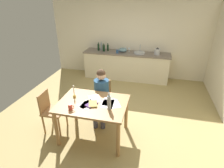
# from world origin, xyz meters

# --- Properties ---
(ground_plane) EXTENTS (5.20, 5.20, 0.04)m
(ground_plane) POSITION_xyz_m (0.00, 0.00, -0.02)
(ground_plane) COLOR tan
(wall_back) EXTENTS (5.20, 0.12, 2.60)m
(wall_back) POSITION_xyz_m (0.00, 2.60, 1.30)
(wall_back) COLOR silver
(wall_back) RESTS_ON ground
(kitchen_counter) EXTENTS (2.78, 0.64, 0.90)m
(kitchen_counter) POSITION_xyz_m (0.00, 2.24, 0.45)
(kitchen_counter) COLOR beige
(kitchen_counter) RESTS_ON ground
(dining_table) EXTENTS (1.27, 0.93, 0.77)m
(dining_table) POSITION_xyz_m (-0.13, -0.74, 0.66)
(dining_table) COLOR #9E7042
(dining_table) RESTS_ON ground
(chair_at_table) EXTENTS (0.45, 0.45, 0.87)m
(chair_at_table) POSITION_xyz_m (-0.15, -0.03, 0.49)
(chair_at_table) COLOR #9E7042
(chair_at_table) RESTS_ON ground
(person_seated) EXTENTS (0.37, 0.61, 1.19)m
(person_seated) POSITION_xyz_m (-0.14, -0.18, 0.68)
(person_seated) COLOR navy
(person_seated) RESTS_ON ground
(chair_side_empty) EXTENTS (0.41, 0.41, 0.87)m
(chair_side_empty) POSITION_xyz_m (-1.03, -0.75, 0.48)
(chair_side_empty) COLOR #9E7042
(chair_side_empty) RESTS_ON ground
(coffee_mug) EXTENTS (0.11, 0.07, 0.10)m
(coffee_mug) POSITION_xyz_m (-0.43, -1.04, 0.83)
(coffee_mug) COLOR #D84C3F
(coffee_mug) RESTS_ON dining_table
(candlestick) EXTENTS (0.06, 0.06, 0.25)m
(candlestick) POSITION_xyz_m (-0.54, -0.62, 0.84)
(candlestick) COLOR gold
(candlestick) RESTS_ON dining_table
(book_magazine) EXTENTS (0.21, 0.26, 0.02)m
(book_magazine) POSITION_xyz_m (-0.12, -0.81, 0.78)
(book_magazine) COLOR #4F306B
(book_magazine) RESTS_ON dining_table
(book_cookery) EXTENTS (0.21, 0.26, 0.03)m
(book_cookery) POSITION_xyz_m (-0.10, -0.80, 0.79)
(book_cookery) COLOR #9E8E47
(book_cookery) RESTS_ON dining_table
(paper_letter) EXTENTS (0.35, 0.36, 0.00)m
(paper_letter) POSITION_xyz_m (-0.22, -0.81, 0.77)
(paper_letter) COLOR white
(paper_letter) RESTS_ON dining_table
(paper_bill) EXTENTS (0.22, 0.30, 0.00)m
(paper_bill) POSITION_xyz_m (0.13, -0.63, 0.77)
(paper_bill) COLOR white
(paper_bill) RESTS_ON dining_table
(paper_envelope) EXTENTS (0.23, 0.31, 0.00)m
(paper_envelope) POSITION_xyz_m (0.16, -0.71, 0.77)
(paper_envelope) COLOR white
(paper_envelope) RESTS_ON dining_table
(paper_receipt) EXTENTS (0.32, 0.36, 0.00)m
(paper_receipt) POSITION_xyz_m (0.26, -0.68, 0.77)
(paper_receipt) COLOR white
(paper_receipt) RESTS_ON dining_table
(paper_notice) EXTENTS (0.24, 0.32, 0.00)m
(paper_notice) POSITION_xyz_m (-0.20, -0.82, 0.77)
(paper_notice) COLOR white
(paper_notice) RESTS_ON dining_table
(paper_flyer) EXTENTS (0.33, 0.36, 0.00)m
(paper_flyer) POSITION_xyz_m (-0.14, -0.59, 0.77)
(paper_flyer) COLOR white
(paper_flyer) RESTS_ON dining_table
(wine_bottle_on_table) EXTENTS (0.07, 0.07, 0.32)m
(wine_bottle_on_table) POSITION_xyz_m (0.22, -0.86, 0.91)
(wine_bottle_on_table) COLOR #8C999E
(wine_bottle_on_table) RESTS_ON dining_table
(sink_unit) EXTENTS (0.36, 0.36, 0.24)m
(sink_unit) POSITION_xyz_m (0.41, 2.24, 0.92)
(sink_unit) COLOR #B2B7BC
(sink_unit) RESTS_ON kitchen_counter
(bottle_oil) EXTENTS (0.07, 0.07, 0.26)m
(bottle_oil) POSITION_xyz_m (-0.96, 2.27, 1.01)
(bottle_oil) COLOR black
(bottle_oil) RESTS_ON kitchen_counter
(bottle_vinegar) EXTENTS (0.06, 0.06, 0.29)m
(bottle_vinegar) POSITION_xyz_m (-0.86, 2.30, 1.02)
(bottle_vinegar) COLOR #8C999E
(bottle_vinegar) RESTS_ON kitchen_counter
(bottle_wine_red) EXTENTS (0.08, 0.08, 0.25)m
(bottle_wine_red) POSITION_xyz_m (-0.75, 2.20, 1.01)
(bottle_wine_red) COLOR black
(bottle_wine_red) RESTS_ON kitchen_counter
(bottle_sauce) EXTENTS (0.06, 0.06, 0.25)m
(bottle_sauce) POSITION_xyz_m (-0.64, 2.28, 1.01)
(bottle_sauce) COLOR black
(bottle_sauce) RESTS_ON kitchen_counter
(mixing_bowl) EXTENTS (0.28, 0.28, 0.12)m
(mixing_bowl) POSITION_xyz_m (-0.14, 2.29, 0.96)
(mixing_bowl) COLOR #668C99
(mixing_bowl) RESTS_ON kitchen_counter
(stovetop_kettle) EXTENTS (0.18, 0.18, 0.22)m
(stovetop_kettle) POSITION_xyz_m (0.96, 2.24, 1.00)
(stovetop_kettle) COLOR #B7BABF
(stovetop_kettle) RESTS_ON kitchen_counter
(wine_glass_near_sink) EXTENTS (0.07, 0.07, 0.15)m
(wine_glass_near_sink) POSITION_xyz_m (0.05, 2.39, 1.01)
(wine_glass_near_sink) COLOR silver
(wine_glass_near_sink) RESTS_ON kitchen_counter
(wine_glass_by_kettle) EXTENTS (0.07, 0.07, 0.15)m
(wine_glass_by_kettle) POSITION_xyz_m (-0.06, 2.39, 1.01)
(wine_glass_by_kettle) COLOR silver
(wine_glass_by_kettle) RESTS_ON kitchen_counter
(teacup_on_counter) EXTENTS (0.12, 0.08, 0.11)m
(teacup_on_counter) POSITION_xyz_m (-0.27, 2.09, 0.95)
(teacup_on_counter) COLOR #33598C
(teacup_on_counter) RESTS_ON kitchen_counter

